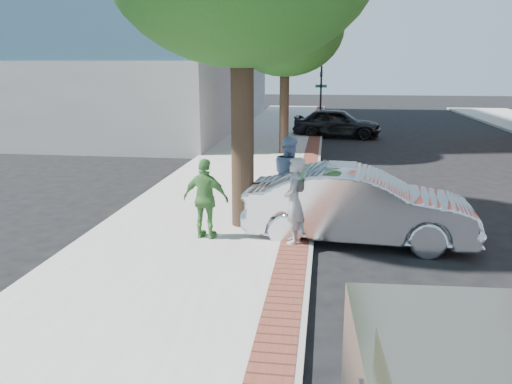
% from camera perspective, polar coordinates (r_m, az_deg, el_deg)
% --- Properties ---
extents(ground, '(120.00, 120.00, 0.00)m').
position_cam_1_polar(ground, '(10.10, 0.13, -7.92)').
color(ground, black).
rests_on(ground, ground).
extents(sidewalk, '(5.00, 60.00, 0.15)m').
position_cam_1_polar(sidewalk, '(17.88, -1.13, 2.18)').
color(sidewalk, '#9E9991').
rests_on(sidewalk, ground).
extents(brick_strip, '(0.60, 60.00, 0.01)m').
position_cam_1_polar(brick_strip, '(17.65, 5.94, 2.22)').
color(brick_strip, brown).
rests_on(brick_strip, sidewalk).
extents(curb, '(0.10, 60.00, 0.15)m').
position_cam_1_polar(curb, '(17.66, 7.07, 1.93)').
color(curb, gray).
rests_on(curb, ground).
extents(office_base, '(18.20, 22.20, 4.00)m').
position_cam_1_polar(office_base, '(34.42, -16.84, 10.63)').
color(office_base, gray).
rests_on(office_base, ground).
extents(signal_near, '(0.70, 0.15, 3.80)m').
position_cam_1_polar(signal_near, '(31.30, 7.43, 11.27)').
color(signal_near, black).
rests_on(signal_near, ground).
extents(tree_far, '(4.80, 4.80, 7.14)m').
position_cam_1_polar(tree_far, '(21.39, 3.37, 18.21)').
color(tree_far, black).
rests_on(tree_far, sidewalk).
extents(parking_meter, '(0.12, 0.32, 1.47)m').
position_cam_1_polar(parking_meter, '(10.41, 5.05, -0.30)').
color(parking_meter, gray).
rests_on(parking_meter, sidewalk).
extents(person_gray, '(0.48, 0.69, 1.83)m').
position_cam_1_polar(person_gray, '(10.46, 4.42, -0.99)').
color(person_gray, '#999A9E').
rests_on(person_gray, sidewalk).
extents(person_officer, '(1.09, 1.18, 1.97)m').
position_cam_1_polar(person_officer, '(12.64, 3.81, 1.99)').
color(person_officer, '#7F96C4').
rests_on(person_officer, sidewalk).
extents(person_green, '(1.08, 0.59, 1.75)m').
position_cam_1_polar(person_green, '(10.78, -5.75, -0.78)').
color(person_green, '#49873D').
rests_on(person_green, sidewalk).
extents(sedan_silver, '(5.10, 2.14, 1.64)m').
position_cam_1_polar(sedan_silver, '(11.22, 11.65, -1.51)').
color(sedan_silver, silver).
rests_on(sedan_silver, ground).
extents(bg_car, '(4.84, 2.29, 1.60)m').
position_cam_1_polar(bg_car, '(27.69, 9.23, 7.82)').
color(bg_car, black).
rests_on(bg_car, ground).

